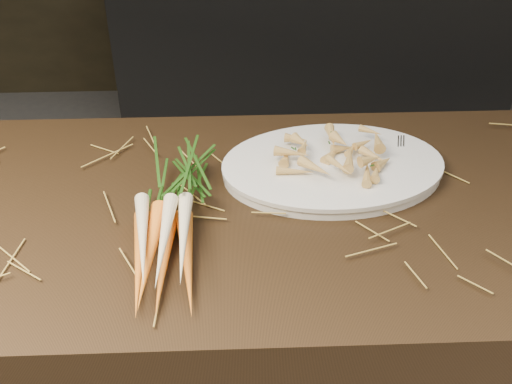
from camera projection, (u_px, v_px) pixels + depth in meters
main_counter at (275, 354)px, 1.52m from camera, size 2.40×0.70×0.90m
back_counter at (313, 40)px, 3.05m from camera, size 1.82×0.62×0.84m
straw_bedding at (279, 202)px, 1.25m from camera, size 1.40×0.60×0.02m
root_veg_bunch at (168, 201)px, 1.19m from camera, size 0.16×0.47×0.09m
serving_platter at (333, 170)px, 1.33m from camera, size 0.47×0.33×0.02m
roasted_veg_heap at (334, 155)px, 1.31m from camera, size 0.23×0.17×0.05m
serving_fork at (412, 165)px, 1.32m from camera, size 0.05×0.17×0.00m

